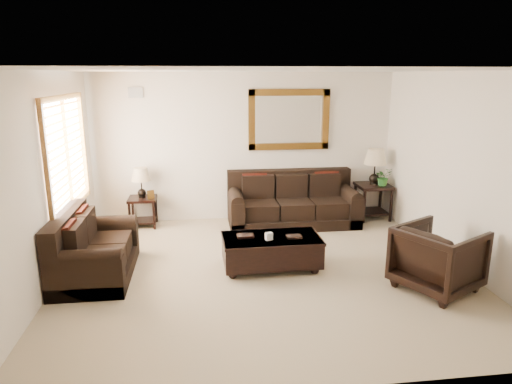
{
  "coord_description": "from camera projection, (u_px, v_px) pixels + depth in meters",
  "views": [
    {
      "loc": [
        -0.86,
        -5.79,
        2.64
      ],
      "look_at": [
        -0.04,
        0.6,
        0.99
      ],
      "focal_mm": 32.0,
      "sensor_mm": 36.0,
      "label": 1
    }
  ],
  "objects": [
    {
      "name": "room",
      "position": [
        265.0,
        176.0,
        5.99
      ],
      "size": [
        5.51,
        5.01,
        2.71
      ],
      "color": "tan",
      "rests_on": "ground"
    },
    {
      "name": "window",
      "position": [
        68.0,
        154.0,
        6.47
      ],
      "size": [
        0.07,
        1.96,
        1.66
      ],
      "color": "white",
      "rests_on": "room"
    },
    {
      "name": "mirror",
      "position": [
        289.0,
        120.0,
        8.34
      ],
      "size": [
        1.5,
        0.06,
        1.1
      ],
      "color": "#462F0E",
      "rests_on": "room"
    },
    {
      "name": "air_vent",
      "position": [
        136.0,
        92.0,
        7.89
      ],
      "size": [
        0.25,
        0.02,
        0.18
      ],
      "primitive_type": "cube",
      "color": "#999999",
      "rests_on": "room"
    },
    {
      "name": "sofa",
      "position": [
        292.0,
        205.0,
        8.31
      ],
      "size": [
        2.31,
        1.0,
        0.94
      ],
      "color": "black",
      "rests_on": "room"
    },
    {
      "name": "loveseat",
      "position": [
        92.0,
        253.0,
        6.13
      ],
      "size": [
        0.93,
        1.57,
        0.88
      ],
      "rotation": [
        0.0,
        0.0,
        1.57
      ],
      "color": "black",
      "rests_on": "room"
    },
    {
      "name": "end_table_left",
      "position": [
        142.0,
        188.0,
        8.05
      ],
      "size": [
        0.49,
        0.49,
        1.07
      ],
      "color": "black",
      "rests_on": "room"
    },
    {
      "name": "end_table_right",
      "position": [
        374.0,
        174.0,
        8.48
      ],
      "size": [
        0.6,
        0.6,
        1.33
      ],
      "color": "black",
      "rests_on": "room"
    },
    {
      "name": "coffee_table",
      "position": [
        271.0,
        249.0,
        6.37
      ],
      "size": [
        1.37,
        0.76,
        0.58
      ],
      "rotation": [
        0.0,
        0.0,
        0.02
      ],
      "color": "black",
      "rests_on": "room"
    },
    {
      "name": "armchair",
      "position": [
        438.0,
        255.0,
        5.7
      ],
      "size": [
        1.15,
        1.17,
        0.91
      ],
      "primitive_type": "imported",
      "rotation": [
        0.0,
        0.0,
        2.07
      ],
      "color": "black",
      "rests_on": "floor"
    },
    {
      "name": "potted_plant",
      "position": [
        383.0,
        179.0,
        8.41
      ],
      "size": [
        0.36,
        0.39,
        0.26
      ],
      "primitive_type": "imported",
      "rotation": [
        0.0,
        0.0,
        0.22
      ],
      "color": "#235A1E",
      "rests_on": "end_table_right"
    }
  ]
}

